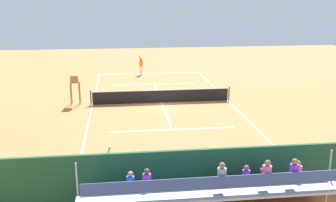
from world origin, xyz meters
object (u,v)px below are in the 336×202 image
Objects in this scene: umpire_chair at (75,87)px; equipment_bag at (194,185)px; tennis_ball_far at (159,78)px; courtside_bench at (233,173)px; tennis_ball_near at (161,80)px; tennis_racket at (136,73)px; tennis_player at (141,65)px; line_judge at (110,170)px; bleacher_stand at (210,190)px; tennis_net at (161,96)px.

equipment_bag is at bearing 114.12° from umpire_chair.
courtside_bench is at bearing 92.31° from tennis_ball_far.
courtside_bench is 27.27× the size of tennis_ball_near.
tennis_racket is at bearing -87.08° from equipment_bag.
tennis_player is 2.71m from tennis_ball_far.
tennis_racket is 0.28× the size of line_judge.
equipment_bag is at bearing 92.92° from tennis_racket.
line_judge reaches higher than tennis_racket.
equipment_bag is 21.24m from tennis_ball_near.
tennis_racket is (1.48, -26.56, -0.94)m from bleacher_stand.
tennis_racket is (2.92, -24.48, -0.54)m from courtside_bench.
equipment_bag is at bearing 89.59° from tennis_net.
equipment_bag is at bearing 87.70° from tennis_ball_near.
tennis_net is 8.55m from tennis_ball_far.
bleacher_stand is at bearing 90.48° from tennis_net.
tennis_ball_near is at bearing -132.51° from umpire_chair.
tennis_player and line_judge have the same top height.
line_judge is at bearing 79.20° from tennis_ball_far.
bleacher_stand reaches higher than tennis_ball_near.
courtside_bench is 23.89m from tennis_player.
tennis_net reaches higher than courtside_bench.
tennis_player is at bearing -117.40° from umpire_chair.
tennis_net is 10.53m from tennis_player.
tennis_ball_near is at bearing -92.30° from equipment_bag.
line_judge is at bearing 83.79° from tennis_player.
tennis_ball_far is 22.22m from line_judge.
umpire_chair is 1.11× the size of tennis_player.
umpire_chair reaches higher than tennis_net.
equipment_bag is at bearing 87.96° from tennis_ball_far.
bleacher_stand is at bearing 150.31° from line_judge.
equipment_bag is 24.64m from tennis_racket.
tennis_ball_far is (-0.69, -8.51, -0.47)m from tennis_net.
bleacher_stand is at bearing 88.67° from tennis_ball_far.
line_judge is at bearing -1.77° from equipment_bag.
courtside_bench is at bearing -179.73° from line_judge.
tennis_racket is (0.47, -0.72, -1.00)m from tennis_player.
tennis_player is at bearing -96.21° from line_judge.
umpire_chair is 11.55m from tennis_player.
equipment_bag is 21.93m from tennis_ball_far.
tennis_ball_near is (-1.64, 2.66, -0.98)m from tennis_player.
courtside_bench is at bearing -175.58° from equipment_bag.
courtside_bench is 24.65m from tennis_racket.
tennis_player reaches higher than courtside_bench.
line_judge is at bearing -29.69° from bleacher_stand.
umpire_chair reaches higher than tennis_ball_far.
tennis_player is (0.79, -23.88, 0.84)m from equipment_bag.
umpire_chair is (6.20, -0.23, 0.81)m from tennis_net.
courtside_bench is 2.00× the size of equipment_bag.
tennis_player is at bearing -88.10° from equipment_bag.
bleacher_stand is 137.27× the size of tennis_ball_far.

